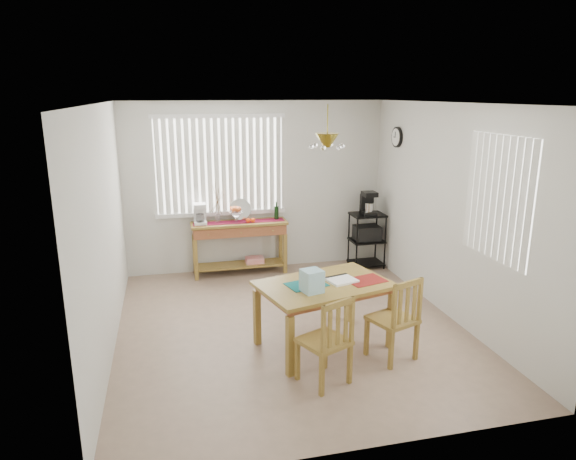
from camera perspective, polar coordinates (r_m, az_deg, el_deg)
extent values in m
cube|color=gray|center=(6.24, 0.27, -10.74)|extent=(4.00, 4.50, 0.01)
cube|color=silver|center=(8.00, -3.60, 4.85)|extent=(4.00, 0.10, 2.60)
cube|color=silver|center=(3.71, 8.74, -7.47)|extent=(4.00, 0.10, 2.60)
cube|color=silver|center=(5.69, -20.21, -0.25)|extent=(0.10, 4.50, 2.60)
cube|color=silver|center=(6.58, 17.94, 1.91)|extent=(0.10, 4.50, 2.60)
cube|color=white|center=(5.62, 0.31, 14.42)|extent=(4.00, 4.50, 0.10)
cube|color=white|center=(7.82, -7.57, 7.11)|extent=(1.90, 0.01, 1.40)
cube|color=white|center=(7.77, -14.20, 6.74)|extent=(0.07, 0.03, 1.40)
cube|color=white|center=(7.77, -13.41, 6.78)|extent=(0.07, 0.03, 1.40)
cube|color=white|center=(7.77, -12.63, 6.83)|extent=(0.07, 0.03, 1.40)
cube|color=white|center=(7.78, -11.85, 6.87)|extent=(0.07, 0.03, 1.40)
cube|color=white|center=(7.78, -11.07, 6.92)|extent=(0.07, 0.03, 1.40)
cube|color=white|center=(7.78, -10.29, 6.96)|extent=(0.07, 0.03, 1.40)
cube|color=white|center=(7.79, -9.51, 7.00)|extent=(0.07, 0.03, 1.40)
cube|color=white|center=(7.80, -8.73, 7.04)|extent=(0.07, 0.03, 1.40)
cube|color=white|center=(7.81, -7.95, 7.08)|extent=(0.07, 0.03, 1.40)
cube|color=white|center=(7.82, -7.18, 7.12)|extent=(0.07, 0.03, 1.40)
cube|color=white|center=(7.83, -6.40, 7.15)|extent=(0.07, 0.03, 1.40)
cube|color=white|center=(7.84, -5.63, 7.19)|extent=(0.07, 0.03, 1.40)
cube|color=white|center=(7.86, -4.86, 7.22)|extent=(0.07, 0.03, 1.40)
cube|color=white|center=(7.87, -4.10, 7.25)|extent=(0.07, 0.03, 1.40)
cube|color=white|center=(7.89, -3.34, 7.28)|extent=(0.07, 0.03, 1.40)
cube|color=white|center=(7.91, -2.58, 7.31)|extent=(0.07, 0.03, 1.40)
cube|color=white|center=(7.93, -1.82, 7.34)|extent=(0.07, 0.03, 1.40)
cube|color=white|center=(7.95, -1.07, 7.36)|extent=(0.07, 0.03, 1.40)
cube|color=white|center=(7.93, -7.37, 1.85)|extent=(1.98, 0.06, 0.06)
cube|color=white|center=(7.73, -7.74, 12.45)|extent=(1.98, 0.06, 0.06)
cube|color=white|center=(5.74, 22.33, 3.27)|extent=(0.01, 1.10, 1.30)
cube|color=white|center=(5.35, 25.26, 2.16)|extent=(0.03, 0.07, 1.30)
cube|color=white|center=(5.44, 24.56, 2.42)|extent=(0.03, 0.07, 1.30)
cube|color=white|center=(5.52, 23.87, 2.67)|extent=(0.03, 0.07, 1.30)
cube|color=white|center=(5.61, 23.20, 2.91)|extent=(0.03, 0.07, 1.30)
cube|color=white|center=(5.69, 22.56, 3.15)|extent=(0.03, 0.07, 1.30)
cube|color=white|center=(5.78, 21.93, 3.38)|extent=(0.03, 0.07, 1.30)
cube|color=white|center=(5.87, 21.33, 3.60)|extent=(0.03, 0.07, 1.30)
cube|color=white|center=(5.96, 20.74, 3.81)|extent=(0.03, 0.07, 1.30)
cube|color=white|center=(6.05, 20.16, 4.02)|extent=(0.03, 0.07, 1.30)
cube|color=white|center=(6.14, 19.61, 4.22)|extent=(0.03, 0.07, 1.30)
cylinder|color=black|center=(7.78, 12.02, 10.06)|extent=(0.04, 0.30, 0.30)
cylinder|color=white|center=(7.77, 11.86, 10.06)|extent=(0.01, 0.25, 0.25)
cylinder|color=olive|center=(5.19, 4.41, 11.90)|extent=(0.01, 0.01, 0.34)
cone|color=olive|center=(5.20, 4.37, 9.92)|extent=(0.24, 0.24, 0.14)
sphere|color=white|center=(5.25, 6.04, 9.28)|extent=(0.05, 0.05, 0.05)
sphere|color=white|center=(5.36, 4.73, 9.42)|extent=(0.05, 0.05, 0.05)
sphere|color=white|center=(5.31, 3.07, 9.40)|extent=(0.05, 0.05, 0.05)
sphere|color=white|center=(5.16, 2.64, 9.24)|extent=(0.05, 0.05, 0.05)
sphere|color=white|center=(5.05, 3.96, 9.09)|extent=(0.05, 0.05, 0.05)
sphere|color=white|center=(5.10, 5.70, 9.11)|extent=(0.05, 0.05, 0.05)
cube|color=olive|center=(7.80, -5.45, 0.75)|extent=(1.45, 0.41, 0.04)
cube|color=#9E5833|center=(7.82, -5.43, 0.05)|extent=(1.39, 0.37, 0.14)
cube|color=olive|center=(7.72, -10.20, -3.31)|extent=(0.05, 0.05, 0.62)
cube|color=olive|center=(7.90, -0.31, -2.65)|extent=(0.05, 0.05, 0.62)
cube|color=olive|center=(8.02, -10.33, -2.61)|extent=(0.05, 0.05, 0.62)
cube|color=olive|center=(8.19, -0.81, -1.99)|extent=(0.05, 0.05, 0.62)
cube|color=olive|center=(7.99, -5.33, -3.85)|extent=(1.34, 0.35, 0.03)
cube|color=red|center=(8.00, -3.73, -3.34)|extent=(0.27, 0.20, 0.09)
cube|color=maroon|center=(7.79, -5.45, 0.90)|extent=(1.38, 0.22, 0.01)
cube|color=white|center=(7.73, -9.71, 0.80)|extent=(0.18, 0.22, 0.05)
cube|color=white|center=(7.78, -9.78, 1.73)|extent=(0.18, 0.07, 0.27)
cube|color=white|center=(7.66, -9.79, 2.67)|extent=(0.18, 0.20, 0.06)
cylinder|color=white|center=(7.69, -9.72, 1.34)|extent=(0.12, 0.12, 0.12)
cylinder|color=white|center=(7.76, -5.77, 1.16)|extent=(0.05, 0.05, 0.09)
cone|color=white|center=(7.74, -5.79, 1.77)|extent=(0.24, 0.24, 0.08)
sphere|color=red|center=(7.73, -5.47, 2.35)|extent=(0.07, 0.07, 0.07)
sphere|color=red|center=(7.77, -5.74, 2.40)|extent=(0.07, 0.07, 0.07)
sphere|color=red|center=(7.74, -6.10, 2.36)|extent=(0.07, 0.07, 0.07)
sphere|color=red|center=(7.69, -6.05, 2.27)|extent=(0.07, 0.07, 0.07)
sphere|color=red|center=(7.68, -5.66, 2.27)|extent=(0.07, 0.07, 0.07)
sphere|color=#FC410D|center=(7.73, -4.45, 1.07)|extent=(0.07, 0.07, 0.07)
sphere|color=#FC410D|center=(7.74, -3.92, 1.10)|extent=(0.07, 0.07, 0.07)
cylinder|color=silver|center=(7.92, -5.32, 2.33)|extent=(0.33, 0.08, 0.32)
cylinder|color=white|center=(7.79, -7.82, 1.28)|extent=(0.07, 0.07, 0.13)
cylinder|color=#4C3823|center=(7.73, -7.89, 3.20)|extent=(0.08, 0.04, 0.40)
cylinder|color=#4C3823|center=(7.72, -7.89, 3.37)|extent=(0.12, 0.05, 0.44)
cylinder|color=#4C3823|center=(7.73, -7.88, 3.04)|extent=(0.16, 0.07, 0.33)
cylinder|color=#4C3823|center=(7.72, -7.90, 3.53)|extent=(0.05, 0.02, 0.50)
cylinder|color=#4C3823|center=(7.74, -7.88, 2.97)|extent=(0.20, 0.09, 0.28)
cylinder|color=black|center=(7.91, -1.29, 1.94)|extent=(0.07, 0.07, 0.21)
cylinder|color=black|center=(7.88, -1.30, 2.93)|extent=(0.03, 0.03, 0.07)
cylinder|color=black|center=(8.01, 7.65, -1.62)|extent=(0.02, 0.02, 0.87)
cylinder|color=black|center=(8.18, 10.74, -1.38)|extent=(0.02, 0.02, 0.87)
cylinder|color=black|center=(8.34, 6.76, -0.91)|extent=(0.02, 0.02, 0.87)
cylinder|color=black|center=(8.51, 9.74, -0.71)|extent=(0.02, 0.02, 0.87)
cube|color=black|center=(8.15, 8.85, 1.69)|extent=(0.51, 0.41, 0.03)
cube|color=black|center=(8.26, 8.73, -1.15)|extent=(0.51, 0.41, 0.03)
cube|color=black|center=(8.37, 8.63, -3.61)|extent=(0.51, 0.41, 0.03)
cube|color=black|center=(8.22, 8.76, -0.31)|extent=(0.39, 0.31, 0.23)
cube|color=black|center=(8.12, 8.91, 1.94)|extent=(0.20, 0.25, 0.05)
cube|color=black|center=(8.17, 8.73, 2.94)|extent=(0.20, 0.08, 0.31)
cube|color=black|center=(8.06, 9.00, 4.00)|extent=(0.20, 0.23, 0.07)
cylinder|color=silver|center=(8.09, 8.96, 2.56)|extent=(0.13, 0.13, 0.13)
cube|color=olive|center=(5.55, 4.06, -6.09)|extent=(1.55, 1.20, 0.04)
cube|color=#9E5833|center=(5.57, 4.05, -6.56)|extent=(1.43, 1.08, 0.06)
cube|color=olive|center=(5.12, 0.22, -12.80)|extent=(0.08, 0.08, 0.64)
cube|color=olive|center=(5.76, 11.39, -9.81)|extent=(0.08, 0.08, 0.64)
cube|color=olive|center=(5.74, -3.46, -9.64)|extent=(0.08, 0.08, 0.64)
cube|color=olive|center=(6.31, 6.98, -7.35)|extent=(0.08, 0.08, 0.64)
cube|color=#126466|center=(5.48, 2.05, -6.07)|extent=(0.47, 0.39, 0.01)
cube|color=maroon|center=(5.66, 8.64, -5.54)|extent=(0.47, 0.39, 0.01)
cube|color=white|center=(5.60, 6.03, -5.59)|extent=(0.34, 0.30, 0.02)
cube|color=black|center=(5.70, 5.31, -5.18)|extent=(0.29, 0.10, 0.03)
cube|color=#9CD0E3|center=(5.26, 2.67, -5.67)|extent=(0.24, 0.24, 0.23)
cube|color=olive|center=(4.99, 4.01, -12.24)|extent=(0.55, 0.55, 0.04)
cube|color=olive|center=(5.32, 4.13, -13.13)|extent=(0.05, 0.05, 0.40)
cube|color=olive|center=(5.12, 1.06, -14.31)|extent=(0.05, 0.05, 0.40)
cube|color=olive|center=(5.09, 6.88, -14.57)|extent=(0.05, 0.05, 0.40)
cube|color=olive|center=(4.88, 3.77, -15.90)|extent=(0.05, 0.05, 0.40)
cube|color=olive|center=(4.87, 7.13, -9.81)|extent=(0.05, 0.05, 0.45)
cube|color=olive|center=(4.65, 3.95, -10.98)|extent=(0.05, 0.05, 0.45)
cube|color=olive|center=(4.68, 5.64, -8.20)|extent=(0.35, 0.18, 0.06)
cube|color=olive|center=(4.83, 6.44, -10.31)|extent=(0.04, 0.03, 0.36)
cube|color=olive|center=(4.77, 5.57, -10.63)|extent=(0.04, 0.03, 0.36)
cube|color=olive|center=(4.71, 4.68, -10.97)|extent=(0.04, 0.03, 0.36)
cube|color=olive|center=(5.51, 11.51, -9.70)|extent=(0.54, 0.54, 0.04)
cube|color=olive|center=(5.84, 11.40, -10.68)|extent=(0.05, 0.05, 0.41)
cube|color=olive|center=(5.61, 8.73, -11.66)|extent=(0.05, 0.05, 0.41)
cube|color=olive|center=(5.62, 14.05, -11.91)|extent=(0.05, 0.05, 0.41)
cube|color=olive|center=(5.38, 11.38, -13.01)|extent=(0.05, 0.05, 0.41)
cube|color=olive|center=(5.42, 14.45, -7.43)|extent=(0.05, 0.05, 0.46)
cube|color=olive|center=(5.17, 11.74, -8.37)|extent=(0.05, 0.05, 0.46)
cube|color=olive|center=(5.22, 13.26, -5.86)|extent=(0.37, 0.16, 0.06)
cube|color=olive|center=(5.37, 13.86, -7.86)|extent=(0.04, 0.03, 0.37)
cube|color=olive|center=(5.30, 13.11, -8.13)|extent=(0.04, 0.03, 0.37)
cube|color=olive|center=(5.23, 12.35, -8.39)|extent=(0.04, 0.03, 0.37)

